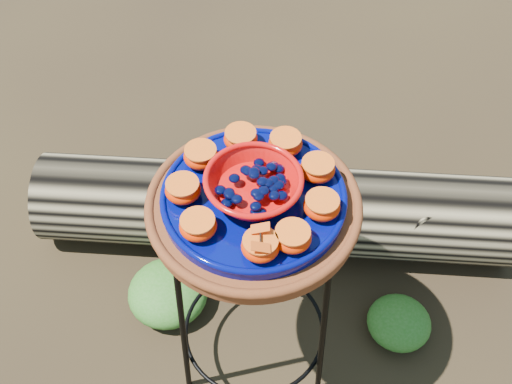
{
  "coord_description": "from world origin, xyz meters",
  "views": [
    {
      "loc": [
        0.03,
        -0.87,
        1.83
      ],
      "look_at": [
        0.01,
        0.0,
        0.77
      ],
      "focal_mm": 45.0,
      "sensor_mm": 36.0,
      "label": 1
    }
  ],
  "objects_px": {
    "driftwood_log": "(276,209)",
    "red_bowl": "(254,186)",
    "terracotta_saucer": "(254,208)",
    "cobalt_plate": "(254,199)",
    "plant_stand": "(254,293)"
  },
  "relations": [
    {
      "from": "plant_stand",
      "to": "cobalt_plate",
      "type": "xyz_separation_m",
      "value": [
        0.0,
        0.0,
        0.4
      ]
    },
    {
      "from": "plant_stand",
      "to": "driftwood_log",
      "type": "xyz_separation_m",
      "value": [
        0.06,
        0.45,
        -0.2
      ]
    },
    {
      "from": "cobalt_plate",
      "to": "driftwood_log",
      "type": "height_order",
      "value": "cobalt_plate"
    },
    {
      "from": "cobalt_plate",
      "to": "red_bowl",
      "type": "relative_size",
      "value": 2.0
    },
    {
      "from": "terracotta_saucer",
      "to": "cobalt_plate",
      "type": "xyz_separation_m",
      "value": [
        0.0,
        0.0,
        0.03
      ]
    },
    {
      "from": "terracotta_saucer",
      "to": "red_bowl",
      "type": "bearing_deg",
      "value": 0.0
    },
    {
      "from": "terracotta_saucer",
      "to": "red_bowl",
      "type": "xyz_separation_m",
      "value": [
        0.0,
        0.0,
        0.07
      ]
    },
    {
      "from": "driftwood_log",
      "to": "red_bowl",
      "type": "bearing_deg",
      "value": -97.46
    },
    {
      "from": "red_bowl",
      "to": "terracotta_saucer",
      "type": "bearing_deg",
      "value": 0.0
    },
    {
      "from": "driftwood_log",
      "to": "plant_stand",
      "type": "bearing_deg",
      "value": -97.46
    },
    {
      "from": "terracotta_saucer",
      "to": "cobalt_plate",
      "type": "height_order",
      "value": "cobalt_plate"
    },
    {
      "from": "cobalt_plate",
      "to": "driftwood_log",
      "type": "xyz_separation_m",
      "value": [
        0.06,
        0.45,
        -0.6
      ]
    },
    {
      "from": "plant_stand",
      "to": "red_bowl",
      "type": "relative_size",
      "value": 3.5
    },
    {
      "from": "terracotta_saucer",
      "to": "cobalt_plate",
      "type": "relative_size",
      "value": 1.17
    },
    {
      "from": "cobalt_plate",
      "to": "red_bowl",
      "type": "distance_m",
      "value": 0.04
    }
  ]
}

